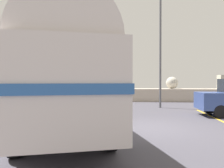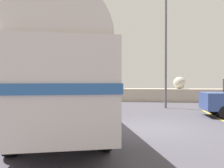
{
  "view_description": "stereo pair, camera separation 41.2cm",
  "coord_description": "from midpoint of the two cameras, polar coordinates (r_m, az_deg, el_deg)",
  "views": [
    {
      "loc": [
        -0.52,
        -8.76,
        1.77
      ],
      "look_at": [
        -1.28,
        -0.29,
        1.66
      ],
      "focal_mm": 37.37,
      "sensor_mm": 36.0,
      "label": 1
    },
    {
      "loc": [
        -0.11,
        -8.71,
        1.77
      ],
      "look_at": [
        -1.28,
        -0.29,
        1.66
      ],
      "focal_mm": 37.37,
      "sensor_mm": 36.0,
      "label": 2
    }
  ],
  "objects": [
    {
      "name": "vintage_coach",
      "position": [
        8.35,
        -13.27,
        2.64
      ],
      "size": [
        4.92,
        8.9,
        3.7
      ],
      "rotation": [
        0.0,
        0.0,
        0.31
      ],
      "color": "black",
      "rests_on": "ground"
    },
    {
      "name": "ground",
      "position": [
        8.91,
        7.16,
        -10.66
      ],
      "size": [
        32.0,
        26.0,
        0.02
      ],
      "color": "#45424B"
    },
    {
      "name": "breakwater",
      "position": [
        20.58,
        6.73,
        -2.33
      ],
      "size": [
        31.36,
        2.01,
        2.4
      ],
      "color": "#BDAE9B",
      "rests_on": "ground"
    },
    {
      "name": "lamp_post",
      "position": [
        15.59,
        11.03,
        9.05
      ],
      "size": [
        0.44,
        0.86,
        7.22
      ],
      "color": "#5B5B60",
      "rests_on": "ground"
    }
  ]
}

